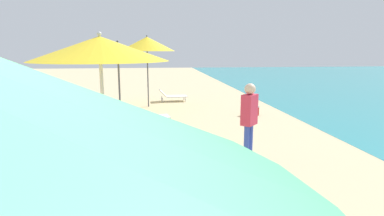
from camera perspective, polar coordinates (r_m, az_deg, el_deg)
name	(u,v)px	position (r m, az deg, el deg)	size (l,w,h in m)	color
umbrella_second	(100,49)	(4.54, -16.31, 10.18)	(1.88, 1.88, 2.58)	silver
lounger_second_shoreside	(167,165)	(5.87, -4.63, -10.19)	(1.44, 0.90, 0.60)	#4CA572
umbrella_third	(118,50)	(8.85, -13.27, 10.14)	(2.00, 2.00, 2.57)	#4C4C51
lounger_third_shoreside	(145,116)	(10.10, -8.55, -1.49)	(1.63, 0.86, 0.52)	white
lounger_third_inland	(151,133)	(8.03, -7.41, -4.46)	(1.37, 0.70, 0.55)	white
umbrella_farthest	(147,44)	(12.96, -8.14, 11.39)	(2.22, 2.22, 2.89)	#4C4C51
lounger_farthest_shoreside	(172,95)	(14.39, -3.56, 2.29)	(1.27, 0.65, 0.54)	white
person_walking_near	(249,116)	(6.50, 10.29, -1.36)	(0.40, 0.41, 1.67)	#334CB2
cooler_box	(251,111)	(11.50, 10.61, -0.46)	(0.56, 0.45, 0.35)	red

